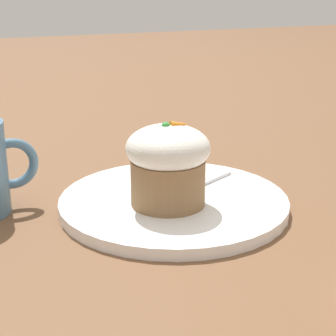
# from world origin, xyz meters

# --- Properties ---
(ground_plane) EXTENTS (4.00, 4.00, 0.00)m
(ground_plane) POSITION_xyz_m (0.00, 0.00, 0.00)
(ground_plane) COLOR brown
(dessert_plate) EXTENTS (0.26, 0.26, 0.01)m
(dessert_plate) POSITION_xyz_m (0.00, 0.00, 0.01)
(dessert_plate) COLOR white
(dessert_plate) RESTS_ON ground_plane
(carrot_cake) EXTENTS (0.09, 0.09, 0.09)m
(carrot_cake) POSITION_xyz_m (-0.01, -0.01, 0.06)
(carrot_cake) COLOR olive
(carrot_cake) RESTS_ON dessert_plate
(spoon) EXTENTS (0.12, 0.07, 0.01)m
(spoon) POSITION_xyz_m (0.02, 0.01, 0.02)
(spoon) COLOR silver
(spoon) RESTS_ON dessert_plate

